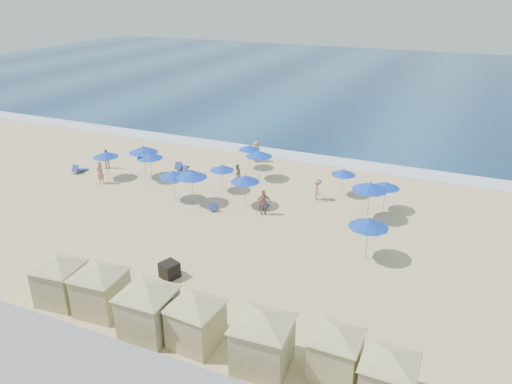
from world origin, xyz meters
TOP-DOWN VIEW (x-y plane):
  - ground at (0.00, 0.00)m, footprint 160.00×160.00m
  - ocean at (0.00, 55.00)m, footprint 160.00×80.00m
  - surf_line at (0.00, 15.50)m, footprint 160.00×2.50m
  - seawall at (0.00, -13.50)m, footprint 160.00×6.10m
  - trash_bin at (0.91, -5.68)m, footprint 1.10×1.10m
  - cabana_0 at (-2.68, -9.61)m, footprint 4.27×4.27m
  - cabana_1 at (-0.36, -9.46)m, footprint 4.43×4.43m
  - cabana_2 at (2.62, -9.88)m, footprint 4.57×4.57m
  - cabana_3 at (4.89, -9.65)m, footprint 4.24×4.24m
  - cabana_4 at (8.04, -9.76)m, footprint 4.64×4.64m
  - cabana_5 at (10.84, -9.01)m, footprint 4.04×4.04m
  - cabana_6 at (12.98, -9.61)m, footprint 4.10×4.10m
  - umbrella_0 at (-11.55, 4.58)m, footprint 2.01×2.01m
  - umbrella_1 at (-8.12, 5.60)m, footprint 2.07×2.07m
  - umbrella_2 at (-8.99, 6.05)m, footprint 2.32×2.32m
  - umbrella_3 at (-4.40, 3.13)m, footprint 1.98×1.98m
  - umbrella_4 at (-2.24, 11.29)m, footprint 1.80×1.80m
  - umbrella_5 at (-2.02, 6.00)m, footprint 1.83×1.83m
  - umbrella_6 at (-2.87, 3.11)m, footprint 2.22×2.22m
  - umbrella_7 at (-0.49, 9.33)m, footprint 2.11×2.11m
  - umbrella_8 at (0.71, 4.20)m, footprint 2.05×2.05m
  - umbrella_9 at (6.39, 8.82)m, footprint 1.81×1.81m
  - umbrella_10 at (8.94, 5.61)m, footprint 2.35×2.35m
  - umbrella_11 at (9.98, 0.50)m, footprint 2.25×2.25m
  - umbrella_12 at (9.67, 7.36)m, footprint 1.90×1.90m
  - beach_chair_0 at (-14.58, 4.61)m, footprint 0.73×1.41m
  - beach_chair_1 at (-7.27, 8.58)m, footprint 0.67×1.42m
  - beach_chair_2 at (-6.31, 8.03)m, footprint 0.72×1.20m
  - beach_chair_3 at (-1.00, 2.68)m, footprint 0.89×1.21m
  - beach_chair_4 at (2.08, 4.32)m, footprint 0.69×1.21m
  - beach_chair_5 at (9.43, 3.95)m, footprint 0.96×1.49m
  - beachgoer_0 at (-11.30, 3.43)m, footprint 0.46×0.68m
  - beachgoer_1 at (-1.68, 7.76)m, footprint 0.88×0.95m
  - beachgoer_2 at (2.41, 3.44)m, footprint 1.10×0.92m
  - beachgoer_3 at (4.97, 7.25)m, footprint 0.99×1.18m
  - beachgoer_4 at (-2.33, 13.00)m, footprint 0.77×1.01m
  - beachgoer_5 at (-13.10, 6.35)m, footprint 1.05×0.78m

SIDE VIEW (x-z plane):
  - ground at x=0.00m, z-range 0.00..0.00m
  - ocean at x=0.00m, z-range 0.00..0.06m
  - surf_line at x=0.00m, z-range 0.00..0.08m
  - beach_chair_3 at x=-1.00m, z-range -0.09..0.52m
  - beach_chair_2 at x=-6.31m, z-range -0.09..0.52m
  - beach_chair_4 at x=2.08m, z-range -0.10..0.53m
  - beach_chair_0 at x=-14.58m, z-range -0.12..0.64m
  - beach_chair_5 at x=9.43m, z-range -0.12..0.64m
  - beach_chair_1 at x=-7.27m, z-range -0.12..0.65m
  - trash_bin at x=0.91m, z-range 0.00..0.86m
  - seawall at x=0.00m, z-range 0.04..1.26m
  - beachgoer_1 at x=-1.68m, z-range 0.00..1.56m
  - beachgoer_3 at x=4.97m, z-range 0.00..1.58m
  - beachgoer_5 at x=-13.10m, z-range 0.00..1.65m
  - beachgoer_2 at x=2.41m, z-range 0.00..1.76m
  - beachgoer_0 at x=-11.30m, z-range 0.00..1.82m
  - beachgoer_4 at x=-2.33m, z-range 0.00..1.84m
  - cabana_5 at x=10.84m, z-range 0.18..2.72m
  - cabana_6 at x=12.98m, z-range 0.19..2.76m
  - cabana_3 at x=4.89m, z-range 0.19..2.86m
  - cabana_0 at x=-2.68m, z-range 0.20..2.89m
  - cabana_1 at x=-0.36m, z-range 0.20..2.99m
  - cabana_2 at x=2.62m, z-range 0.21..3.08m
  - cabana_4 at x=8.04m, z-range 0.21..3.13m
  - umbrella_4 at x=-2.24m, z-range 0.75..2.80m
  - umbrella_9 at x=6.39m, z-range 0.75..2.81m
  - umbrella_5 at x=-2.02m, z-range 0.76..2.85m
  - umbrella_12 at x=9.67m, z-range 0.79..2.95m
  - umbrella_3 at x=-4.40m, z-range 0.83..3.07m
  - umbrella_0 at x=-11.55m, z-range 0.84..3.12m
  - umbrella_8 at x=0.71m, z-range 0.86..3.20m
  - umbrella_1 at x=-8.12m, z-range 0.86..3.22m
  - umbrella_7 at x=-0.49m, z-range 0.88..3.28m
  - umbrella_6 at x=-2.87m, z-range 0.93..3.45m
  - umbrella_11 at x=9.98m, z-range 0.94..3.50m
  - umbrella_2 at x=-8.99m, z-range 0.97..3.60m
  - umbrella_10 at x=8.94m, z-range 0.98..3.66m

